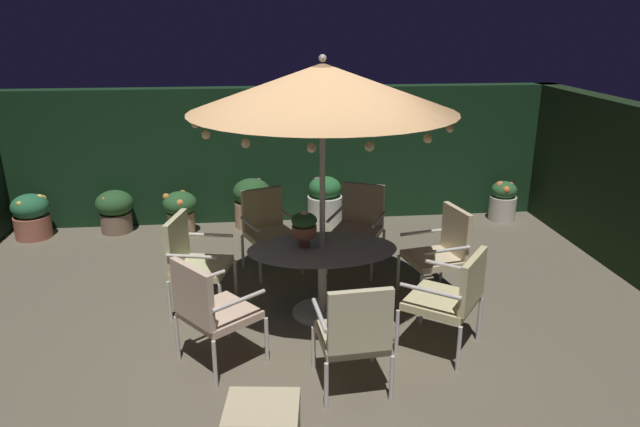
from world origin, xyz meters
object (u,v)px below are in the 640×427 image
at_px(potted_plant_left_far, 115,210).
at_px(ottoman_footrest, 262,413).
at_px(patio_chair_east, 355,332).
at_px(patio_chair_south, 442,248).
at_px(centerpiece_planter, 304,225).
at_px(potted_plant_right_near, 252,202).
at_px(patio_chair_southeast, 452,294).
at_px(patio_chair_north, 192,257).
at_px(patio_umbrella, 323,88).
at_px(potted_plant_left_near, 503,201).
at_px(potted_plant_back_center, 180,210).
at_px(potted_plant_front_corner, 31,216).
at_px(patio_dining_table, 322,264).
at_px(patio_chair_west, 268,225).
at_px(patio_chair_northeast, 210,307).
at_px(patio_chair_southwest, 359,222).
at_px(potted_plant_right_far, 325,200).

bearing_deg(potted_plant_left_far, ottoman_footrest, -67.38).
xyz_separation_m(patio_chair_east, patio_chair_south, (1.23, 1.63, 0.01)).
distance_m(centerpiece_planter, potted_plant_right_near, 2.87).
bearing_deg(patio_chair_southeast, potted_plant_right_near, 116.36).
xyz_separation_m(patio_chair_north, potted_plant_left_far, (-1.33, 2.48, -0.24)).
bearing_deg(patio_umbrella, potted_plant_left_near, 41.32).
bearing_deg(potted_plant_back_center, potted_plant_front_corner, 178.84).
xyz_separation_m(patio_dining_table, potted_plant_right_near, (-0.71, 2.81, -0.19)).
relative_size(patio_chair_east, patio_chair_southeast, 1.02).
bearing_deg(potted_plant_left_near, patio_umbrella, -138.68).
distance_m(patio_chair_north, patio_chair_west, 1.25).
height_order(patio_chair_north, potted_plant_right_near, patio_chair_north).
xyz_separation_m(patio_chair_northeast, potted_plant_left_near, (4.11, 3.52, -0.27)).
bearing_deg(patio_chair_north, patio_umbrella, -12.78).
bearing_deg(potted_plant_left_far, patio_chair_west, -35.53).
bearing_deg(patio_chair_southwest, potted_plant_right_near, 129.48).
bearing_deg(patio_chair_north, potted_plant_front_corner, 135.84).
bearing_deg(ottoman_footrest, patio_chair_west, 87.80).
bearing_deg(potted_plant_back_center, potted_plant_left_far, 170.35).
xyz_separation_m(patio_umbrella, patio_chair_southwest, (0.59, 1.23, -1.74)).
distance_m(patio_chair_north, potted_plant_back_center, 2.36).
bearing_deg(patio_chair_southeast, patio_chair_east, -151.07).
height_order(potted_plant_left_near, potted_plant_back_center, potted_plant_left_near).
bearing_deg(potted_plant_right_near, patio_chair_north, -103.66).
bearing_deg(potted_plant_right_far, potted_plant_right_near, -178.22).
height_order(patio_chair_west, potted_plant_back_center, patio_chair_west).
xyz_separation_m(potted_plant_right_far, potted_plant_right_near, (-1.07, -0.03, 0.02)).
distance_m(ottoman_footrest, potted_plant_back_center, 4.78).
height_order(centerpiece_planter, ottoman_footrest, centerpiece_planter).
xyz_separation_m(patio_umbrella, potted_plant_right_near, (-0.71, 2.81, -1.94)).
distance_m(potted_plant_left_far, potted_plant_left_near, 5.70).
bearing_deg(patio_chair_northeast, potted_plant_right_near, 84.49).
bearing_deg(patio_chair_south, potted_plant_front_corner, 154.82).
bearing_deg(patio_chair_northeast, patio_dining_table, 38.25).
bearing_deg(patio_umbrella, patio_chair_west, 112.48).
relative_size(patio_chair_west, ottoman_footrest, 1.75).
bearing_deg(patio_chair_northeast, patio_chair_southeast, 0.62).
distance_m(patio_chair_south, potted_plant_back_center, 3.86).
height_order(patio_chair_southeast, patio_chair_south, patio_chair_south).
height_order(patio_dining_table, patio_chair_west, patio_chair_west).
relative_size(patio_chair_northeast, patio_chair_southwest, 1.00).
xyz_separation_m(patio_chair_north, patio_chair_southeast, (2.41, -1.12, -0.01)).
relative_size(patio_chair_west, potted_plant_right_far, 1.37).
distance_m(potted_plant_left_far, potted_plant_right_near, 1.94).
height_order(patio_chair_south, potted_plant_back_center, patio_chair_south).
bearing_deg(ottoman_footrest, patio_chair_south, 49.45).
bearing_deg(patio_chair_south, patio_chair_southwest, 127.80).
relative_size(patio_chair_southeast, potted_plant_left_far, 1.60).
height_order(potted_plant_left_far, potted_plant_back_center, same).
relative_size(patio_chair_southwest, potted_plant_right_near, 1.40).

